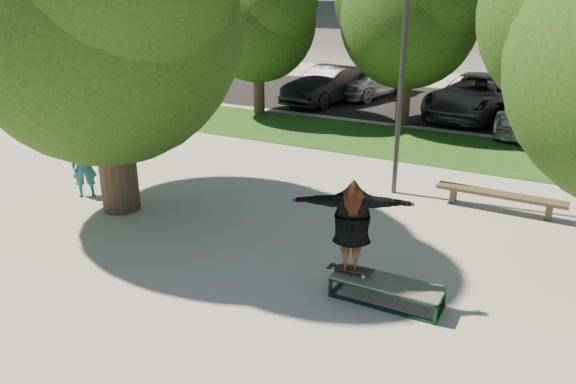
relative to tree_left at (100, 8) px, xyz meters
The scene contains 15 objects.
ground 6.26m from the tree_left, 14.31° to the right, with size 120.00×120.00×0.00m, color #9E9B91.
grass_strip 10.87m from the tree_left, 57.80° to the left, with size 30.00×4.00×0.02m, color #194012.
asphalt_strip 16.13m from the tree_left, 73.93° to the left, with size 40.00×8.00×0.01m, color black.
tree_left is the anchor object (origin of this frame).
bg_tree_left 10.26m from the tree_left, 102.86° to the left, with size 5.28×4.51×5.77m.
bg_tree_mid 11.45m from the tree_left, 73.68° to the left, with size 5.76×4.92×6.24m.
lamppost 6.70m from the tree_left, 36.42° to the left, with size 0.25×0.15×6.11m.
grind_box 8.07m from the tree_left, ahead, with size 1.80×0.60×0.38m.
skater_rig 7.00m from the tree_left, ahead, with size 1.99×1.20×1.65m.
bystander 3.85m from the tree_left, behind, with size 0.57×0.38×1.57m, color #1A5D63.
bench 9.61m from the tree_left, 26.52° to the left, with size 2.85×0.43×0.44m.
car_silver_a 15.82m from the tree_left, 88.75° to the left, with size 1.94×4.82×1.64m, color silver.
car_dark 13.61m from the tree_left, 93.09° to the left, with size 1.64×4.70×1.55m, color black.
car_grey 14.99m from the tree_left, 68.36° to the left, with size 2.66×5.76×1.60m, color #56575B.
car_silver_b 15.09m from the tree_left, 57.88° to the left, with size 2.27×5.57×1.62m, color #B5B5BA.
Camera 1 is at (4.86, -7.77, 4.94)m, focal length 35.00 mm.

